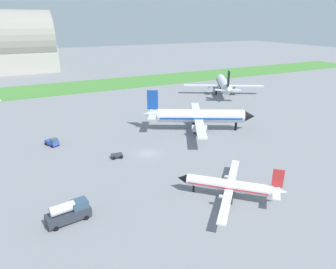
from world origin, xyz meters
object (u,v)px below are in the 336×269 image
(airplane_parked_jet_far, at_px, (224,84))
(baggage_cart_by_runway, at_px, (117,155))
(airplane_midfield_jet, at_px, (198,116))
(pushback_tug_near_gate, at_px, (52,142))
(airplane_foreground_turboprop, at_px, (230,185))
(fuel_truck_midfield, at_px, (69,212))

(airplane_parked_jet_far, xyz_separation_m, baggage_cart_by_runway, (-58.29, -39.82, -3.54))
(airplane_midfield_jet, bearing_deg, pushback_tug_near_gate, -161.51)
(airplane_parked_jet_far, height_order, baggage_cart_by_runway, airplane_parked_jet_far)
(pushback_tug_near_gate, height_order, baggage_cart_by_runway, pushback_tug_near_gate)
(airplane_midfield_jet, height_order, airplane_parked_jet_far, airplane_parked_jet_far)
(airplane_midfield_jet, xyz_separation_m, pushback_tug_near_gate, (-37.53, 6.42, -3.09))
(airplane_parked_jet_far, bearing_deg, pushback_tug_near_gate, 140.40)
(airplane_parked_jet_far, relative_size, airplane_foreground_turboprop, 1.77)
(airplane_midfield_jet, relative_size, baggage_cart_by_runway, 11.15)
(pushback_tug_near_gate, xyz_separation_m, baggage_cart_by_runway, (11.75, -13.83, -0.34))
(baggage_cart_by_runway, bearing_deg, airplane_parked_jet_far, 41.44)
(airplane_midfield_jet, relative_size, airplane_parked_jet_far, 0.99)
(pushback_tug_near_gate, bearing_deg, fuel_truck_midfield, -28.98)
(airplane_foreground_turboprop, relative_size, pushback_tug_near_gate, 4.09)
(pushback_tug_near_gate, bearing_deg, airplane_foreground_turboprop, 6.28)
(airplane_midfield_jet, bearing_deg, fuel_truck_midfield, -118.27)
(pushback_tug_near_gate, bearing_deg, airplane_midfield_jet, 54.38)
(airplane_midfield_jet, xyz_separation_m, airplane_parked_jet_far, (32.52, 32.41, 0.11))
(airplane_parked_jet_far, relative_size, baggage_cart_by_runway, 11.29)
(airplane_midfield_jet, bearing_deg, airplane_parked_jet_far, 73.11)
(fuel_truck_midfield, distance_m, baggage_cart_by_runway, 23.01)
(airplane_foreground_turboprop, distance_m, pushback_tug_near_gate, 45.03)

